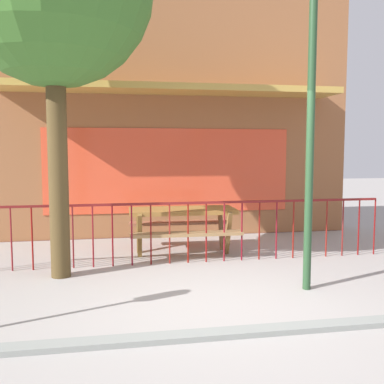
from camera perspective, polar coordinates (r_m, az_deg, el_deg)
name	(u,v)px	position (r m, az deg, el deg)	size (l,w,h in m)	color
ground	(217,305)	(5.32, 3.19, -14.16)	(40.00, 40.00, 0.00)	#9E9894
pub_storefront	(168,100)	(9.37, -3.08, 11.62)	(7.65, 1.47, 5.60)	#562E2A
patio_fence_front	(188,221)	(7.01, -0.50, -3.73)	(6.45, 0.04, 0.97)	maroon
picnic_table_left	(182,218)	(7.67, -1.24, -3.34)	(1.83, 1.41, 0.79)	olive
street_lamp	(312,72)	(5.86, 15.02, 14.52)	(0.28, 0.28, 4.22)	#254427
curb_edge	(237,335)	(4.56, 5.81, -17.67)	(10.71, 0.20, 0.11)	gray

